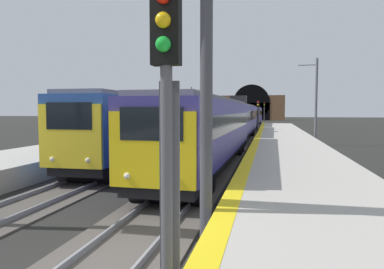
{
  "coord_description": "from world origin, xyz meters",
  "views": [
    {
      "loc": [
        -6.51,
        -3.22,
        3.21
      ],
      "look_at": [
        8.48,
        0.07,
        2.14
      ],
      "focal_mm": 33.01,
      "sensor_mm": 36.0,
      "label": 1
    }
  ],
  "objects": [
    {
      "name": "train_adjacent_platform",
      "position": [
        37.84,
        4.62,
        2.32
      ],
      "size": [
        63.96,
        3.19,
        4.96
      ],
      "rotation": [
        0.0,
        0.0,
        3.16
      ],
      "color": "#264C99",
      "rests_on": "ground_plane"
    },
    {
      "name": "overhead_signal_gantry",
      "position": [
        1.25,
        2.31,
        5.47
      ],
      "size": [
        0.7,
        8.58,
        7.27
      ],
      "color": "#3F3F47",
      "rests_on": "ground_plane"
    },
    {
      "name": "platform_right",
      "position": [
        0.0,
        -4.48,
        0.47
      ],
      "size": [
        112.0,
        4.88,
        0.94
      ],
      "primitive_type": "cube",
      "color": "#ADA89E",
      "rests_on": "ground_plane"
    },
    {
      "name": "ground_plane",
      "position": [
        0.0,
        0.0,
        0.0
      ],
      "size": [
        320.0,
        320.0,
        0.0
      ],
      "primitive_type": "plane",
      "color": "black"
    },
    {
      "name": "catenary_mast_far",
      "position": [
        26.98,
        -7.3,
        4.01
      ],
      "size": [
        0.22,
        1.72,
        7.84
      ],
      "color": "#595B60",
      "rests_on": "ground_plane"
    },
    {
      "name": "catenary_mast_near",
      "position": [
        62.06,
        11.91,
        3.99
      ],
      "size": [
        0.22,
        1.91,
        7.79
      ],
      "color": "#595B60",
      "rests_on": "ground_plane"
    },
    {
      "name": "platform_right_edge_strip",
      "position": [
        0.0,
        -2.29,
        0.94
      ],
      "size": [
        112.0,
        0.5,
        0.01
      ],
      "primitive_type": "cube",
      "color": "yellow",
      "rests_on": "platform_right"
    },
    {
      "name": "railway_signal_mid",
      "position": [
        36.45,
        -1.89,
        2.58
      ],
      "size": [
        0.39,
        0.38,
        4.33
      ],
      "rotation": [
        0.0,
        0.0,
        3.14
      ],
      "color": "#38383D",
      "rests_on": "ground_plane"
    },
    {
      "name": "track_main_line",
      "position": [
        0.0,
        0.0,
        0.04
      ],
      "size": [
        160.0,
        2.91,
        0.21
      ],
      "color": "#4C4742",
      "rests_on": "ground_plane"
    },
    {
      "name": "train_main_approaching",
      "position": [
        40.86,
        0.0,
        2.19
      ],
      "size": [
        75.18,
        3.09,
        4.72
      ],
      "rotation": [
        0.0,
        0.0,
        3.13
      ],
      "color": "navy",
      "rests_on": "ground_plane"
    },
    {
      "name": "railway_signal_far",
      "position": [
        90.78,
        -1.89,
        3.17
      ],
      "size": [
        0.39,
        0.38,
        5.23
      ],
      "rotation": [
        0.0,
        0.0,
        3.14
      ],
      "color": "#38383D",
      "rests_on": "ground_plane"
    },
    {
      "name": "tunnel_portal",
      "position": [
        106.94,
        2.31,
        3.95
      ],
      "size": [
        2.68,
        20.46,
        11.46
      ],
      "color": "brown",
      "rests_on": "ground_plane"
    },
    {
      "name": "railway_signal_near",
      "position": [
        -2.03,
        -1.89,
        2.95
      ],
      "size": [
        0.39,
        0.38,
        4.84
      ],
      "rotation": [
        0.0,
        0.0,
        3.14
      ],
      "color": "#4C4C54",
      "rests_on": "ground_plane"
    }
  ]
}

